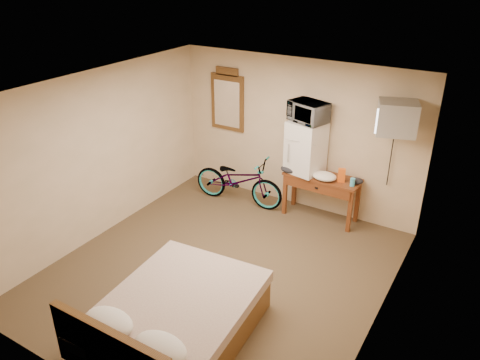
{
  "coord_description": "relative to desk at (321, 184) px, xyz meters",
  "views": [
    {
      "loc": [
        2.94,
        -4.36,
        3.91
      ],
      "look_at": [
        -0.03,
        0.56,
        1.13
      ],
      "focal_mm": 35.0,
      "sensor_mm": 36.0,
      "label": 1
    }
  ],
  "objects": [
    {
      "name": "cloth_dark_a",
      "position": [
        -0.52,
        -0.11,
        0.19
      ],
      "size": [
        0.28,
        0.21,
        0.11
      ],
      "primitive_type": "ellipsoid",
      "color": "black",
      "rests_on": "desk"
    },
    {
      "name": "bicycle",
      "position": [
        -1.41,
        -0.21,
        -0.19
      ],
      "size": [
        1.66,
        0.7,
        0.85
      ],
      "primitive_type": "imported",
      "rotation": [
        0.0,
        0.0,
        1.65
      ],
      "color": "black",
      "rests_on": "floor"
    },
    {
      "name": "mini_fridge",
      "position": [
        -0.32,
        0.05,
        0.55
      ],
      "size": [
        0.6,
        0.58,
        0.84
      ],
      "color": "white",
      "rests_on": "desk"
    },
    {
      "name": "wall_mirror",
      "position": [
        -1.92,
        0.27,
        1.02
      ],
      "size": [
        0.65,
        0.04,
        1.1
      ],
      "color": "brown",
      "rests_on": "room"
    },
    {
      "name": "bed",
      "position": [
        -0.33,
        -3.38,
        -0.32
      ],
      "size": [
        1.62,
        2.05,
        0.9
      ],
      "color": "brown",
      "rests_on": "floor"
    },
    {
      "name": "crt_television",
      "position": [
        1.01,
        0.02,
        1.27
      ],
      "size": [
        0.63,
        0.67,
        0.46
      ],
      "color": "black",
      "rests_on": "room"
    },
    {
      "name": "desk",
      "position": [
        0.0,
        0.0,
        0.0
      ],
      "size": [
        1.21,
        0.49,
        0.75
      ],
      "color": "maroon",
      "rests_on": "floor"
    },
    {
      "name": "cloth_dark_b",
      "position": [
        0.55,
        0.06,
        0.18
      ],
      "size": [
        0.19,
        0.16,
        0.09
      ],
      "primitive_type": "ellipsoid",
      "color": "black",
      "rests_on": "desk"
    },
    {
      "name": "cloth_cream",
      "position": [
        0.07,
        -0.08,
        0.19
      ],
      "size": [
        0.38,
        0.29,
        0.12
      ],
      "primitive_type": "ellipsoid",
      "color": "white",
      "rests_on": "desk"
    },
    {
      "name": "microwave",
      "position": [
        -0.32,
        0.05,
        1.13
      ],
      "size": [
        0.67,
        0.55,
        0.32
      ],
      "primitive_type": "imported",
      "rotation": [
        0.0,
        0.0,
        -0.32
      ],
      "color": "white",
      "rests_on": "mini_fridge"
    },
    {
      "name": "room",
      "position": [
        -0.6,
        -2.0,
        0.63
      ],
      "size": [
        4.6,
        4.64,
        2.5
      ],
      "color": "#473623",
      "rests_on": "ground"
    },
    {
      "name": "blue_cup",
      "position": [
        0.52,
        -0.07,
        0.2
      ],
      "size": [
        0.07,
        0.07,
        0.13
      ],
      "primitive_type": "cylinder",
      "color": "#45BFEA",
      "rests_on": "desk"
    },
    {
      "name": "snack_bag",
      "position": [
        0.32,
        -0.01,
        0.24
      ],
      "size": [
        0.13,
        0.1,
        0.22
      ],
      "primitive_type": "cube",
      "rotation": [
        0.0,
        0.0,
        0.37
      ],
      "color": "orange",
      "rests_on": "desk"
    }
  ]
}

